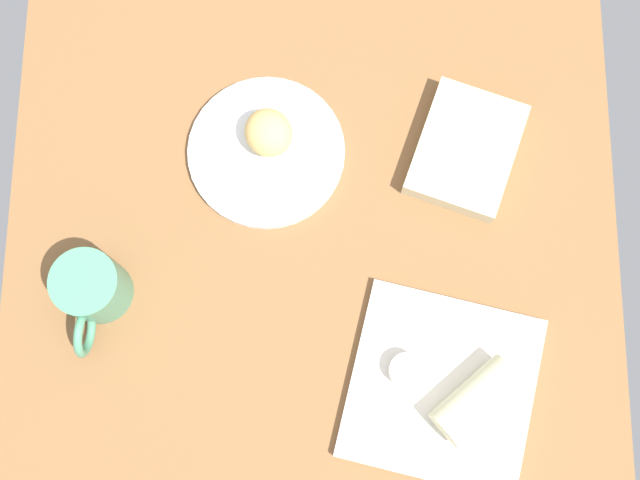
{
  "coord_description": "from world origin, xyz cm",
  "views": [
    {
      "loc": [
        -34.46,
        -1.34,
        119.44
      ],
      "look_at": [
        -10.14,
        -1.17,
        7.0
      ],
      "focal_mm": 45.14,
      "sensor_mm": 36.0,
      "label": 1
    }
  ],
  "objects_px": {
    "breakfast_wrap": "(477,400)",
    "coffee_mug": "(92,290)",
    "round_plate": "(266,152)",
    "scone_pastry": "(269,133)",
    "book_stack": "(466,150)",
    "square_plate": "(442,388)",
    "sauce_cup": "(406,370)"
  },
  "relations": [
    {
      "from": "breakfast_wrap",
      "to": "coffee_mug",
      "type": "distance_m",
      "value": 0.55
    },
    {
      "from": "round_plate",
      "to": "breakfast_wrap",
      "type": "height_order",
      "value": "breakfast_wrap"
    },
    {
      "from": "round_plate",
      "to": "scone_pastry",
      "type": "bearing_deg",
      "value": -16.72
    },
    {
      "from": "breakfast_wrap",
      "to": "book_stack",
      "type": "height_order",
      "value": "breakfast_wrap"
    },
    {
      "from": "round_plate",
      "to": "coffee_mug",
      "type": "bearing_deg",
      "value": 132.53
    },
    {
      "from": "scone_pastry",
      "to": "square_plate",
      "type": "relative_size",
      "value": 0.29
    },
    {
      "from": "coffee_mug",
      "to": "round_plate",
      "type": "bearing_deg",
      "value": -47.47
    },
    {
      "from": "sauce_cup",
      "to": "book_stack",
      "type": "distance_m",
      "value": 0.34
    },
    {
      "from": "breakfast_wrap",
      "to": "coffee_mug",
      "type": "relative_size",
      "value": 0.86
    },
    {
      "from": "breakfast_wrap",
      "to": "book_stack",
      "type": "relative_size",
      "value": 0.57
    },
    {
      "from": "book_stack",
      "to": "round_plate",
      "type": "bearing_deg",
      "value": 90.39
    },
    {
      "from": "square_plate",
      "to": "sauce_cup",
      "type": "height_order",
      "value": "sauce_cup"
    },
    {
      "from": "scone_pastry",
      "to": "coffee_mug",
      "type": "relative_size",
      "value": 0.51
    },
    {
      "from": "scone_pastry",
      "to": "round_plate",
      "type": "bearing_deg",
      "value": 163.28
    },
    {
      "from": "breakfast_wrap",
      "to": "square_plate",
      "type": "bearing_deg",
      "value": 25.65
    },
    {
      "from": "round_plate",
      "to": "sauce_cup",
      "type": "height_order",
      "value": "sauce_cup"
    },
    {
      "from": "scone_pastry",
      "to": "book_stack",
      "type": "xyz_separation_m",
      "value": [
        -0.02,
        -0.29,
        -0.03
      ]
    },
    {
      "from": "coffee_mug",
      "to": "square_plate",
      "type": "bearing_deg",
      "value": -104.81
    },
    {
      "from": "book_stack",
      "to": "square_plate",
      "type": "bearing_deg",
      "value": 172.9
    },
    {
      "from": "coffee_mug",
      "to": "sauce_cup",
      "type": "bearing_deg",
      "value": -103.72
    },
    {
      "from": "breakfast_wrap",
      "to": "book_stack",
      "type": "distance_m",
      "value": 0.37
    },
    {
      "from": "book_stack",
      "to": "coffee_mug",
      "type": "height_order",
      "value": "coffee_mug"
    },
    {
      "from": "scone_pastry",
      "to": "breakfast_wrap",
      "type": "relative_size",
      "value": 0.59
    },
    {
      "from": "round_plate",
      "to": "sauce_cup",
      "type": "distance_m",
      "value": 0.38
    },
    {
      "from": "sauce_cup",
      "to": "breakfast_wrap",
      "type": "distance_m",
      "value": 0.1
    },
    {
      "from": "book_stack",
      "to": "breakfast_wrap",
      "type": "bearing_deg",
      "value": 179.78
    },
    {
      "from": "round_plate",
      "to": "book_stack",
      "type": "xyz_separation_m",
      "value": [
        0.0,
        -0.3,
        0.01
      ]
    },
    {
      "from": "square_plate",
      "to": "sauce_cup",
      "type": "distance_m",
      "value": 0.06
    },
    {
      "from": "square_plate",
      "to": "book_stack",
      "type": "xyz_separation_m",
      "value": [
        0.35,
        -0.04,
        0.01
      ]
    },
    {
      "from": "square_plate",
      "to": "coffee_mug",
      "type": "height_order",
      "value": "coffee_mug"
    },
    {
      "from": "round_plate",
      "to": "breakfast_wrap",
      "type": "relative_size",
      "value": 1.88
    },
    {
      "from": "square_plate",
      "to": "sauce_cup",
      "type": "xyz_separation_m",
      "value": [
        0.02,
        0.05,
        0.02
      ]
    }
  ]
}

